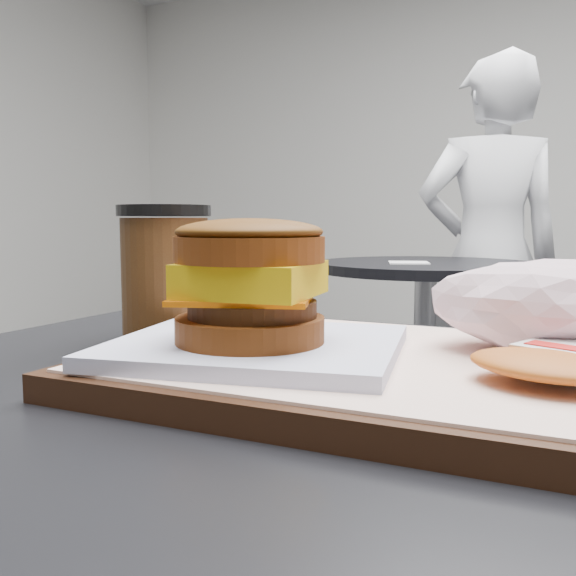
# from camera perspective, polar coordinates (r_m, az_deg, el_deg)

# --- Properties ---
(serving_tray) EXTENTS (0.38, 0.28, 0.02)m
(serving_tray) POSITION_cam_1_polar(r_m,az_deg,el_deg) (0.44, 9.14, -7.23)
(serving_tray) COLOR black
(serving_tray) RESTS_ON customer_table
(breakfast_sandwich) EXTENTS (0.22, 0.20, 0.09)m
(breakfast_sandwich) POSITION_cam_1_polar(r_m,az_deg,el_deg) (0.43, -3.20, -0.88)
(breakfast_sandwich) COLOR white
(breakfast_sandwich) RESTS_ON serving_tray
(crumpled_wrapper) EXTENTS (0.15, 0.12, 0.06)m
(crumpled_wrapper) POSITION_cam_1_polar(r_m,az_deg,el_deg) (0.48, 21.65, -1.46)
(crumpled_wrapper) COLOR white
(crumpled_wrapper) RESTS_ON serving_tray
(coffee_cup) EXTENTS (0.08, 0.08, 0.12)m
(coffee_cup) POSITION_cam_1_polar(r_m,az_deg,el_deg) (0.60, -10.86, 1.25)
(coffee_cup) COLOR #442610
(coffee_cup) RESTS_ON customer_table
(neighbor_table) EXTENTS (0.70, 0.70, 0.75)m
(neighbor_table) POSITION_cam_1_polar(r_m,az_deg,el_deg) (2.10, 12.06, -3.18)
(neighbor_table) COLOR black
(neighbor_table) RESTS_ON ground
(napkin) EXTENTS (0.15, 0.15, 0.00)m
(napkin) POSITION_cam_1_polar(r_m,az_deg,el_deg) (2.01, 10.68, 2.23)
(napkin) COLOR silver
(napkin) RESTS_ON neighbor_table
(patron) EXTENTS (0.64, 0.55, 1.48)m
(patron) POSITION_cam_1_polar(r_m,az_deg,el_deg) (2.52, 17.50, 2.55)
(patron) COLOR silver
(patron) RESTS_ON ground
(bg_table_mid) EXTENTS (0.66, 0.66, 0.75)m
(bg_table_mid) POSITION_cam_1_polar(r_m,az_deg,el_deg) (4.39, -9.81, 1.75)
(bg_table_mid) COLOR black
(bg_table_mid) RESTS_ON ground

